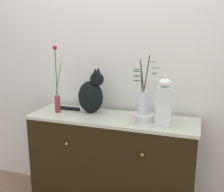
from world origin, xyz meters
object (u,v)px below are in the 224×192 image
Objects in this scene: vase_slim_green at (57,96)px; candle_pillar at (132,118)px; vase_glass_clear at (143,99)px; jar_lidded_porcelain at (164,103)px; sideboard at (112,165)px; cat_sitting at (91,94)px; bowl_porcelain at (143,117)px.

vase_slim_green reaches higher than candle_pillar.
vase_glass_clear is at bearing 2.59° from vase_slim_green.
jar_lidded_porcelain is at bearing -1.91° from vase_slim_green.
sideboard is 14.12× the size of candle_pillar.
jar_lidded_porcelain is (0.65, -0.12, 0.01)m from cat_sitting.
vase_glass_clear reaches higher than cat_sitting.
cat_sitting is at bearing 17.45° from vase_slim_green.
sideboard is 3.00× the size of vase_glass_clear.
bowl_porcelain is at bearing -6.52° from cat_sitting.
cat_sitting is 0.47m from candle_pillar.
cat_sitting is 4.23× the size of candle_pillar.
cat_sitting is 0.90× the size of vase_glass_clear.
vase_glass_clear is 1.24× the size of jar_lidded_porcelain.
sideboard is 0.75m from jar_lidded_porcelain.
vase_slim_green is (-0.28, -0.09, -0.02)m from cat_sitting.
jar_lidded_porcelain reaches higher than bowl_porcelain.
vase_glass_clear is 4.71× the size of candle_pillar.
candle_pillar reaches higher than sideboard.
bowl_porcelain is at bearing 2.63° from vase_slim_green.
vase_glass_clear reaches higher than sideboard.
candle_pillar is (0.42, -0.18, -0.12)m from cat_sitting.
sideboard is 0.66m from vase_glass_clear.
vase_slim_green is 0.93m from jar_lidded_porcelain.
vase_slim_green is at bearing -177.41° from vase_glass_clear.
sideboard is 0.77m from vase_slim_green.
cat_sitting reaches higher than sideboard.
candle_pillar is (-0.23, -0.06, -0.13)m from jar_lidded_porcelain.
vase_glass_clear is (0.47, -0.05, 0.01)m from cat_sitting.
cat_sitting is at bearing 169.48° from jar_lidded_porcelain.
vase_slim_green reaches higher than cat_sitting.
candle_pillar reaches higher than bowl_porcelain.
candle_pillar is at bearing -113.23° from bowl_porcelain.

